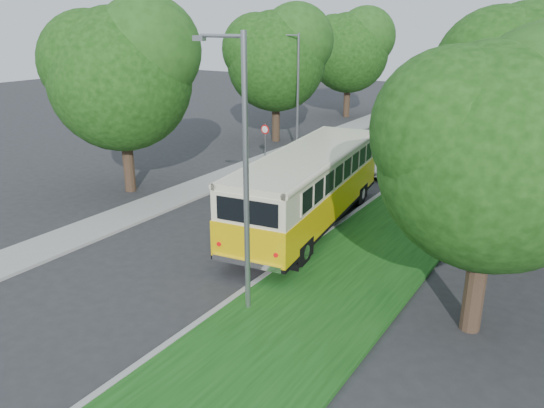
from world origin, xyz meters
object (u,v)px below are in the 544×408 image
Objects in this scene: lamppost_far at (297,88)px; car_silver at (373,160)px; car_blue at (429,140)px; car_grey at (436,128)px; car_white at (387,160)px; lamppost_near at (243,169)px; vintage_bus at (308,189)px.

lamppost_far is 7.52m from car_silver.
car_blue is 4.06m from car_grey.
car_silver reaches higher than car_white.
car_silver is (-2.56, 16.24, -3.60)m from lamppost_near.
lamppost_far is 1.55× the size of car_blue.
car_blue is (0.96, 7.33, -0.07)m from car_silver.
car_white is 0.88× the size of car_blue.
lamppost_near is at bearing -66.35° from car_silver.
lamppost_far reaches higher than car_white.
lamppost_far is 1.45× the size of car_grey.
lamppost_far is at bearing -127.06° from car_grey.
lamppost_near is at bearing -102.49° from car_white.
car_grey is at bearing 94.61° from lamppost_near.
car_white is at bearing -13.55° from lamppost_far.
car_blue is at bearing 34.72° from lamppost_far.
vintage_bus is 9.94m from car_white.
lamppost_far is 7.94m from car_white.
lamppost_near is 1.54× the size of car_grey.
vintage_bus is at bearing -69.89° from car_silver.
car_white is (0.61, 0.58, -0.07)m from car_silver.
car_silver is at bearing -155.72° from car_white.
car_silver is 1.07× the size of car_white.
car_silver is at bearing 88.00° from vintage_bus.
lamppost_far is at bearing -137.18° from car_blue.
vintage_bus is 2.14× the size of car_grey.
vintage_bus is 2.62× the size of car_white.
lamppost_far reaches higher than car_blue.
lamppost_far reaches higher than vintage_bus.
vintage_bus reaches higher than car_blue.
lamppost_far is at bearing 114.60° from vintage_bus.
car_grey is at bearing 72.40° from car_white.
car_blue is (0.08, 16.64, -0.95)m from vintage_bus.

